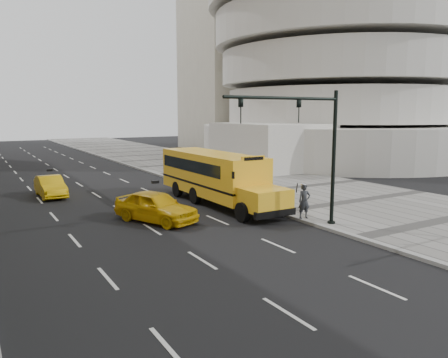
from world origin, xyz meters
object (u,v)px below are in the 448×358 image
taxi_far (50,186)px  pedestrian (304,201)px  school_bus (214,174)px  taxi_near (156,206)px  traffic_signal (311,142)px

taxi_far → pedestrian: size_ratio=2.35×
school_bus → pedestrian: (1.65, -6.28, -0.75)m
taxi_near → traffic_signal: size_ratio=0.71×
taxi_near → taxi_far: bearing=85.1°
traffic_signal → pedestrian: bearing=56.6°
school_bus → pedestrian: school_bus is taller
school_bus → traffic_signal: 8.10m
school_bus → taxi_near: bearing=-151.4°
school_bus → taxi_far: 10.84m
traffic_signal → taxi_near: bearing=136.9°
pedestrian → traffic_signal: 3.53m
taxi_near → taxi_far: 10.23m
pedestrian → traffic_signal: traffic_signal is taller
school_bus → taxi_far: size_ratio=2.84×
pedestrian → traffic_signal: (-0.96, -1.45, 3.07)m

